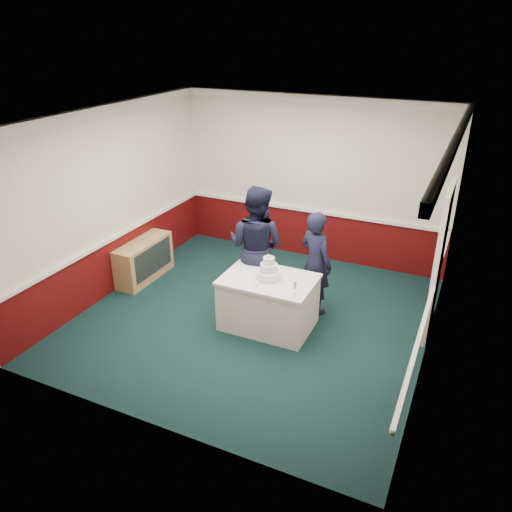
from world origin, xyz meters
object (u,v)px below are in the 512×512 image
at_px(cake_knife, 261,284).
at_px(person_man, 256,246).
at_px(wedding_cake, 269,271).
at_px(person_woman, 316,263).
at_px(cake_table, 268,302).
at_px(champagne_flute, 295,285).
at_px(sideboard, 144,260).

bearing_deg(cake_knife, person_man, 142.88).
bearing_deg(wedding_cake, person_woman, 57.03).
distance_m(cake_table, champagne_flute, 0.78).
bearing_deg(person_man, cake_table, 132.18).
xyz_separation_m(cake_table, person_woman, (0.46, 0.71, 0.41)).
xyz_separation_m(champagne_flute, person_man, (-0.97, 0.87, 0.04)).
distance_m(cake_table, cake_knife, 0.44).
relative_size(sideboard, person_man, 0.62).
xyz_separation_m(sideboard, person_man, (2.10, 0.10, 0.61)).
bearing_deg(wedding_cake, sideboard, 169.21).
distance_m(wedding_cake, person_man, 0.76).
height_order(champagne_flute, person_woman, person_woman).
height_order(sideboard, cake_knife, cake_knife).
bearing_deg(champagne_flute, sideboard, 165.92).
bearing_deg(champagne_flute, wedding_cake, 150.75).
distance_m(cake_table, person_woman, 0.94).
xyz_separation_m(wedding_cake, cake_knife, (-0.03, -0.20, -0.11)).
bearing_deg(champagne_flute, cake_table, 150.75).
bearing_deg(cake_table, person_man, 128.50).
xyz_separation_m(wedding_cake, person_woman, (0.46, 0.71, -0.09)).
relative_size(sideboard, cake_knife, 5.45).
bearing_deg(sideboard, wedding_cake, -10.79).
bearing_deg(person_woman, cake_knife, 87.62).
bearing_deg(cake_table, champagne_flute, -29.25).
bearing_deg(champagne_flute, person_man, 138.10).
relative_size(sideboard, person_woman, 0.74).
bearing_deg(cake_table, person_woman, 57.03).
relative_size(champagne_flute, person_man, 0.11).
relative_size(wedding_cake, person_man, 0.19).
distance_m(champagne_flute, person_man, 1.30).
bearing_deg(person_woman, person_man, 33.41).
bearing_deg(cake_knife, person_woman, 85.48).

